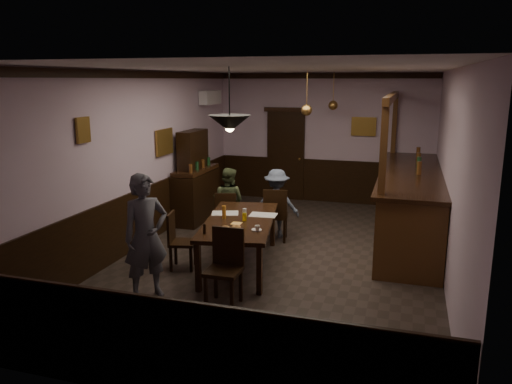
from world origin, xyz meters
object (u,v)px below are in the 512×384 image
at_px(chair_far_left, 226,214).
at_px(person_seated_right, 277,203).
at_px(chair_far_right, 275,213).
at_px(pendant_iron, 230,124).
at_px(coffee_cup, 257,228).
at_px(soda_can, 244,217).
at_px(pendant_brass_far, 333,105).
at_px(bar_counter, 410,203).
at_px(chair_side, 178,238).
at_px(person_standing, 146,237).
at_px(chair_near, 225,263).
at_px(pendant_brass_mid, 307,110).
at_px(dining_table, 240,223).
at_px(person_seated_left, 228,202).

xyz_separation_m(chair_far_left, person_seated_right, (0.83, 0.43, 0.15)).
xyz_separation_m(chair_far_right, pendant_iron, (-0.07, -2.12, 1.75)).
distance_m(chair_far_left, coffee_cup, 2.04).
bearing_deg(coffee_cup, person_seated_right, 87.03).
bearing_deg(soda_can, chair_far_left, 121.84).
relative_size(chair_far_left, pendant_brass_far, 1.09).
relative_size(bar_counter, pendant_iron, 5.57).
height_order(person_seated_right, bar_counter, bar_counter).
bearing_deg(person_seated_right, pendant_iron, 88.40).
distance_m(chair_far_left, chair_side, 1.56).
xyz_separation_m(soda_can, pendant_iron, (0.05, -0.74, 1.47)).
height_order(person_standing, person_seated_right, person_standing).
relative_size(person_seated_right, pendant_brass_far, 1.56).
distance_m(chair_near, bar_counter, 4.22).
distance_m(chair_far_right, soda_can, 1.41).
height_order(chair_far_right, chair_side, chair_far_right).
relative_size(chair_near, pendant_brass_mid, 1.22).
xyz_separation_m(dining_table, person_seated_left, (-0.72, 1.44, -0.05)).
bearing_deg(coffee_cup, chair_near, -113.66).
xyz_separation_m(dining_table, person_standing, (-0.81, -1.42, 0.15)).
height_order(dining_table, chair_far_left, chair_far_left).
xyz_separation_m(dining_table, soda_can, (0.09, -0.05, 0.12)).
height_order(chair_far_left, bar_counter, bar_counter).
bearing_deg(chair_far_left, chair_near, 95.29).
height_order(soda_can, pendant_iron, pendant_iron).
relative_size(dining_table, person_standing, 1.40).
bearing_deg(pendant_iron, chair_far_left, 112.43).
bearing_deg(dining_table, chair_far_left, 119.53).
relative_size(chair_near, pendant_brass_far, 1.22).
bearing_deg(pendant_brass_far, pendant_brass_mid, -96.20).
bearing_deg(coffee_cup, person_standing, -154.16).
height_order(person_seated_right, coffee_cup, person_seated_right).
distance_m(chair_near, chair_side, 1.46).
distance_m(bar_counter, pendant_brass_mid, 2.52).
distance_m(chair_side, coffee_cup, 1.35).
xyz_separation_m(coffee_cup, pendant_brass_mid, (0.16, 2.51, 1.50)).
height_order(soda_can, bar_counter, bar_counter).
xyz_separation_m(soda_can, pendant_brass_mid, (0.50, 2.05, 1.49)).
xyz_separation_m(person_standing, coffee_cup, (1.25, 0.91, -0.04)).
bearing_deg(person_standing, chair_near, -44.95).
height_order(dining_table, person_seated_right, person_seated_right).
distance_m(chair_near, pendant_brass_mid, 3.75).
distance_m(person_standing, bar_counter, 4.96).
height_order(soda_can, pendant_brass_mid, pendant_brass_mid).
bearing_deg(chair_far_right, person_standing, 59.51).
distance_m(chair_near, person_seated_right, 2.90).
xyz_separation_m(chair_near, person_seated_left, (-0.97, 2.74, 0.10)).
relative_size(coffee_cup, pendant_iron, 0.10).
relative_size(chair_far_right, pendant_brass_mid, 1.19).
relative_size(dining_table, person_seated_left, 1.84).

